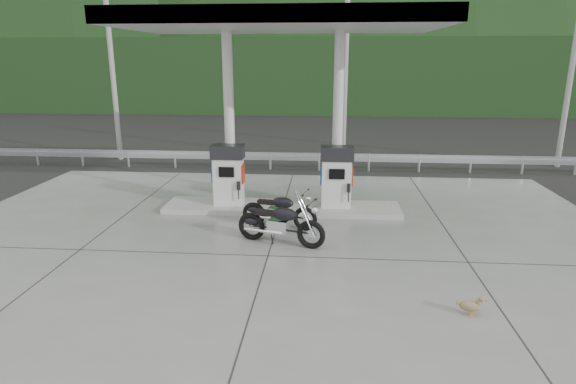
# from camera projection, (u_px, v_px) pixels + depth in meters

# --- Properties ---
(ground) EXTENTS (160.00, 160.00, 0.00)m
(ground) POSITION_uv_depth(u_px,v_px,m) (273.00, 241.00, 12.03)
(ground) COLOR black
(ground) RESTS_ON ground
(forecourt_apron) EXTENTS (18.00, 14.00, 0.02)m
(forecourt_apron) POSITION_uv_depth(u_px,v_px,m) (273.00, 240.00, 12.02)
(forecourt_apron) COLOR slate
(forecourt_apron) RESTS_ON ground
(pump_island) EXTENTS (7.00, 1.40, 0.15)m
(pump_island) POSITION_uv_depth(u_px,v_px,m) (282.00, 207.00, 14.40)
(pump_island) COLOR gray
(pump_island) RESTS_ON forecourt_apron
(gas_pump_left) EXTENTS (0.95, 0.55, 1.80)m
(gas_pump_left) POSITION_uv_depth(u_px,v_px,m) (228.00, 175.00, 14.27)
(gas_pump_left) COLOR silver
(gas_pump_left) RESTS_ON pump_island
(gas_pump_right) EXTENTS (0.95, 0.55, 1.80)m
(gas_pump_right) POSITION_uv_depth(u_px,v_px,m) (337.00, 177.00, 14.02)
(gas_pump_right) COLOR silver
(gas_pump_right) RESTS_ON pump_island
(canopy_column_left) EXTENTS (0.30, 0.30, 5.00)m
(canopy_column_left) POSITION_uv_depth(u_px,v_px,m) (229.00, 119.00, 14.22)
(canopy_column_left) COLOR silver
(canopy_column_left) RESTS_ON pump_island
(canopy_column_right) EXTENTS (0.30, 0.30, 5.00)m
(canopy_column_right) POSITION_uv_depth(u_px,v_px,m) (338.00, 120.00, 13.97)
(canopy_column_right) COLOR silver
(canopy_column_right) RESTS_ON pump_island
(canopy_roof) EXTENTS (8.50, 5.00, 0.40)m
(canopy_roof) POSITION_uv_depth(u_px,v_px,m) (281.00, 21.00, 12.99)
(canopy_roof) COLOR beige
(canopy_roof) RESTS_ON canopy_column_left
(guardrail) EXTENTS (26.00, 0.16, 1.42)m
(guardrail) POSITION_uv_depth(u_px,v_px,m) (295.00, 153.00, 19.52)
(guardrail) COLOR #A8ABB0
(guardrail) RESTS_ON ground
(road) EXTENTS (60.00, 7.00, 0.01)m
(road) POSITION_uv_depth(u_px,v_px,m) (300.00, 153.00, 23.07)
(road) COLOR black
(road) RESTS_ON ground
(utility_pole_a) EXTENTS (0.22, 0.22, 8.00)m
(utility_pole_a) POSITION_uv_depth(u_px,v_px,m) (112.00, 68.00, 20.70)
(utility_pole_a) COLOR gray
(utility_pole_a) RESTS_ON ground
(utility_pole_b) EXTENTS (0.22, 0.22, 8.00)m
(utility_pole_b) POSITION_uv_depth(u_px,v_px,m) (345.00, 68.00, 19.92)
(utility_pole_b) COLOR gray
(utility_pole_b) RESTS_ON ground
(utility_pole_c) EXTENTS (0.22, 0.22, 8.00)m
(utility_pole_c) POSITION_uv_depth(u_px,v_px,m) (572.00, 69.00, 19.21)
(utility_pole_c) COLOR gray
(utility_pole_c) RESTS_ON ground
(tree_band) EXTENTS (80.00, 6.00, 6.00)m
(tree_band) POSITION_uv_depth(u_px,v_px,m) (313.00, 76.00, 40.03)
(tree_band) COLOR black
(tree_band) RESTS_ON ground
(forested_hills) EXTENTS (100.00, 40.00, 140.00)m
(forested_hills) POSITION_uv_depth(u_px,v_px,m) (319.00, 90.00, 69.64)
(forested_hills) COLOR black
(forested_hills) RESTS_ON ground
(motorcycle_left) EXTENTS (2.23, 1.27, 1.01)m
(motorcycle_left) POSITION_uv_depth(u_px,v_px,m) (281.00, 224.00, 11.66)
(motorcycle_left) COLOR black
(motorcycle_left) RESTS_ON forecourt_apron
(motorcycle_right) EXTENTS (2.04, 1.02, 0.92)m
(motorcycle_right) POSITION_uv_depth(u_px,v_px,m) (279.00, 211.00, 12.79)
(motorcycle_right) COLOR black
(motorcycle_right) RESTS_ON forecourt_apron
(duck) EXTENTS (0.46, 0.22, 0.32)m
(duck) POSITION_uv_depth(u_px,v_px,m) (470.00, 306.00, 8.49)
(duck) COLOR brown
(duck) RESTS_ON forecourt_apron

